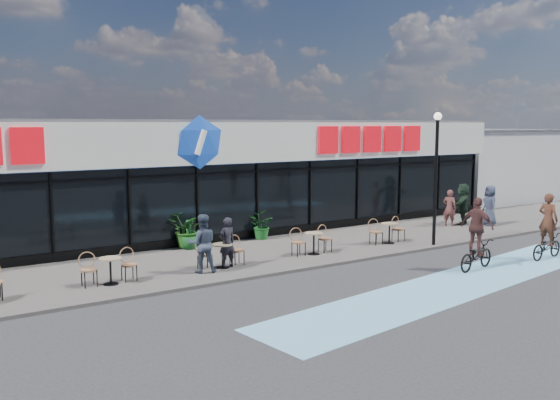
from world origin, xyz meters
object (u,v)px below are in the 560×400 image
potted_plant_mid (185,230)px  potted_plant_right (260,225)px  patron_right (202,243)px  cyclist_b (477,242)px  patron_left (227,242)px  pedestrian_a (490,205)px  pedestrian_b (450,208)px  cyclist_a (547,237)px  potted_plant_left (190,233)px  lamp_post (436,166)px  pedestrian_c (463,204)px

potted_plant_mid → potted_plant_right: size_ratio=1.24×
patron_right → cyclist_b: 8.32m
potted_plant_mid → cyclist_b: size_ratio=0.58×
patron_left → pedestrian_a: 13.00m
pedestrian_b → cyclist_a: size_ratio=0.71×
potted_plant_mid → pedestrian_b: pedestrian_b is taller
potted_plant_left → cyclist_b: size_ratio=0.50×
lamp_post → pedestrian_b: 4.77m
pedestrian_a → pedestrian_b: bearing=-93.8°
potted_plant_mid → patron_right: patron_right is taller
pedestrian_c → cyclist_a: (-2.74, -5.77, -0.23)m
patron_left → pedestrian_a: bearing=175.8°
patron_right → cyclist_b: (7.33, -3.94, -0.11)m
pedestrian_a → cyclist_b: 8.00m
patron_left → cyclist_a: bearing=149.0°
potted_plant_right → pedestrian_a: pedestrian_a is taller
pedestrian_a → patron_left: bearing=-63.5°
potted_plant_left → patron_left: patron_left is taller
pedestrian_c → patron_right: bearing=-20.6°
patron_left → pedestrian_c: size_ratio=0.86×
potted_plant_left → potted_plant_mid: potted_plant_mid is taller
potted_plant_left → pedestrian_c: pedestrian_c is taller
pedestrian_b → potted_plant_right: bearing=53.1°
pedestrian_c → pedestrian_b: bearing=-24.4°
patron_left → pedestrian_c: 12.39m
cyclist_a → pedestrian_b: bearing=72.2°
pedestrian_c → cyclist_b: size_ratio=0.80×
cyclist_b → potted_plant_mid: bearing=130.6°
cyclist_a → patron_left: bearing=155.3°
potted_plant_right → cyclist_a: bearing=-49.9°
lamp_post → cyclist_a: 4.34m
patron_right → cyclist_a: 11.31m
patron_right → cyclist_a: cyclist_a is taller
potted_plant_left → patron_right: patron_right is taller
pedestrian_c → cyclist_b: (-5.89, -5.46, -0.13)m
pedestrian_b → patron_right: bearing=73.0°
pedestrian_b → cyclist_b: bearing=113.5°
lamp_post → pedestrian_c: bearing=28.7°
pedestrian_a → pedestrian_b: pedestrian_a is taller
potted_plant_left → cyclist_a: 12.03m
lamp_post → patron_right: bearing=174.0°
pedestrian_b → potted_plant_mid: bearing=56.2°
potted_plant_right → pedestrian_b: pedestrian_b is taller
potted_plant_mid → pedestrian_a: bearing=-12.4°
patron_right → pedestrian_b: (12.32, 1.48, -0.08)m
patron_right → pedestrian_a: bearing=-157.7°
lamp_post → cyclist_a: lamp_post is taller
potted_plant_right → potted_plant_left: bearing=-176.9°
pedestrian_a → cyclist_a: cyclist_a is taller
patron_left → cyclist_a: (9.58, -4.40, -0.11)m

